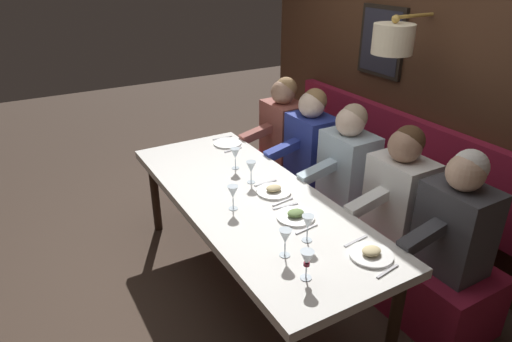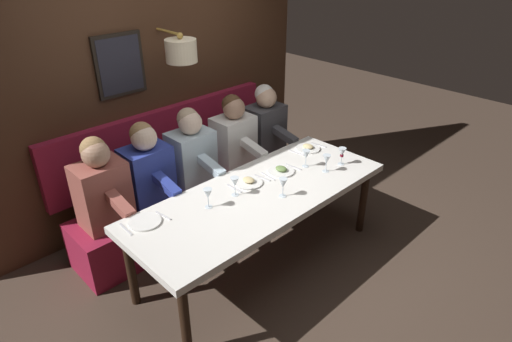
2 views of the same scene
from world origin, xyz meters
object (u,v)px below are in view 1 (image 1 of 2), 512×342
(dining_table, at_px, (250,205))
(wine_glass_0, at_px, (235,154))
(diner_farthest, at_px, (283,123))
(wine_glass_5, at_px, (308,223))
(diner_near, at_px, (400,186))
(diner_middle, at_px, (348,158))
(wine_glass_4, at_px, (285,237))
(wine_glass_2, at_px, (307,259))
(wine_glass_3, at_px, (233,193))
(diner_nearest, at_px, (457,217))
(wine_glass_1, at_px, (251,168))
(diner_far, at_px, (311,138))

(dining_table, height_order, wine_glass_0, wine_glass_0)
(diner_farthest, distance_m, wine_glass_5, 1.77)
(dining_table, relative_size, diner_near, 2.92)
(diner_middle, distance_m, wine_glass_4, 1.25)
(wine_glass_0, distance_m, wine_glass_4, 1.15)
(wine_glass_2, relative_size, wine_glass_4, 1.00)
(diner_near, relative_size, wine_glass_2, 4.82)
(diner_middle, xyz_separation_m, wine_glass_3, (-1.05, -0.12, 0.04))
(diner_nearest, bearing_deg, wine_glass_3, 140.72)
(wine_glass_5, bearing_deg, wine_glass_1, 84.26)
(wine_glass_1, bearing_deg, diner_middle, -10.53)
(diner_nearest, distance_m, wine_glass_5, 0.91)
(diner_nearest, distance_m, diner_far, 1.46)
(dining_table, xyz_separation_m, wine_glass_1, (0.11, 0.18, 0.18))
(diner_nearest, height_order, diner_middle, same)
(diner_far, xyz_separation_m, wine_glass_4, (-1.04, -1.18, 0.04))
(diner_nearest, xyz_separation_m, wine_glass_4, (-1.04, 0.28, 0.04))
(wine_glass_1, xyz_separation_m, wine_glass_2, (-0.28, -1.06, -0.00))
(diner_middle, distance_m, wine_glass_1, 0.78)
(diner_far, distance_m, wine_glass_0, 0.76)
(diner_nearest, height_order, wine_glass_1, diner_nearest)
(diner_farthest, relative_size, wine_glass_5, 4.82)
(wine_glass_2, bearing_deg, diner_near, 20.27)
(diner_near, height_order, wine_glass_3, diner_near)
(wine_glass_5, bearing_deg, dining_table, 93.03)
(diner_near, bearing_deg, wine_glass_3, 158.77)
(wine_glass_0, distance_m, wine_glass_2, 1.36)
(dining_table, height_order, wine_glass_3, wine_glass_3)
(diner_far, relative_size, diner_farthest, 1.00)
(diner_far, relative_size, wine_glass_3, 4.82)
(diner_middle, xyz_separation_m, diner_far, (0.00, 0.48, 0.00))
(dining_table, height_order, diner_nearest, diner_nearest)
(wine_glass_4, bearing_deg, diner_nearest, -14.99)
(diner_far, bearing_deg, wine_glass_5, -127.00)
(wine_glass_1, distance_m, wine_glass_2, 1.10)
(dining_table, xyz_separation_m, diner_far, (0.88, 0.51, 0.14))
(dining_table, bearing_deg, wine_glass_2, -100.74)
(diner_middle, xyz_separation_m, wine_glass_1, (-0.77, 0.14, 0.04))
(diner_near, distance_m, diner_far, 1.01)
(diner_far, bearing_deg, diner_nearest, -90.00)
(diner_nearest, distance_m, diner_farthest, 1.89)
(wine_glass_2, bearing_deg, diner_far, 53.08)
(diner_far, bearing_deg, dining_table, -149.80)
(diner_nearest, distance_m, wine_glass_3, 1.36)
(diner_middle, height_order, diner_farthest, same)
(dining_table, xyz_separation_m, wine_glass_4, (-0.16, -0.67, 0.18))
(wine_glass_3, bearing_deg, wine_glass_4, -88.59)
(wine_glass_0, height_order, wine_glass_3, same)
(dining_table, distance_m, wine_glass_5, 0.64)
(diner_near, relative_size, diner_middle, 1.00)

